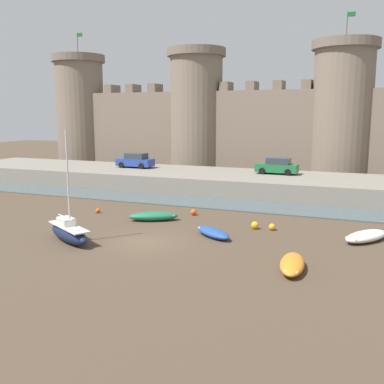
{
  "coord_description": "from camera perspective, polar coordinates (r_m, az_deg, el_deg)",
  "views": [
    {
      "loc": [
        12.32,
        -23.18,
        7.68
      ],
      "look_at": [
        1.43,
        4.1,
        2.5
      ],
      "focal_mm": 42.0,
      "sensor_mm": 36.0,
      "label": 1
    }
  ],
  "objects": [
    {
      "name": "water_channel",
      "position": [
        38.51,
        2.66,
        -1.44
      ],
      "size": [
        80.0,
        4.5,
        0.1
      ],
      "primitive_type": "cube",
      "color": "#47565B",
      "rests_on": "ground"
    },
    {
      "name": "quay_road",
      "position": [
        45.18,
        5.69,
        1.24
      ],
      "size": [
        65.67,
        10.0,
        1.68
      ],
      "primitive_type": "cube",
      "color": "gray",
      "rests_on": "ground"
    },
    {
      "name": "mooring_buoy_near_channel",
      "position": [
        30.34,
        10.14,
        -4.39
      ],
      "size": [
        0.45,
        0.45,
        0.45
      ],
      "primitive_type": "sphere",
      "color": "orange",
      "rests_on": "ground"
    },
    {
      "name": "rowboat_midflat_centre",
      "position": [
        23.02,
        12.61,
        -8.89
      ],
      "size": [
        1.55,
        3.51,
        0.62
      ],
      "color": "orange",
      "rests_on": "ground"
    },
    {
      "name": "rowboat_near_channel_right",
      "position": [
        28.26,
        2.72,
        -5.15
      ],
      "size": [
        3.11,
        2.68,
        0.56
      ],
      "color": "#234793",
      "rests_on": "ground"
    },
    {
      "name": "car_quay_centre_east",
      "position": [
        45.56,
        10.77,
        3.24
      ],
      "size": [
        4.15,
        1.97,
        1.62
      ],
      "color": "#1E6638",
      "rests_on": "quay_road"
    },
    {
      "name": "mooring_buoy_mid_mud",
      "position": [
        35.71,
        -11.87,
        -2.34
      ],
      "size": [
        0.36,
        0.36,
        0.36
      ],
      "primitive_type": "sphere",
      "color": "#E04C1E",
      "rests_on": "ground"
    },
    {
      "name": "mooring_buoy_off_centre",
      "position": [
        30.45,
        7.99,
        -4.21
      ],
      "size": [
        0.52,
        0.52,
        0.52
      ],
      "primitive_type": "sphere",
      "color": "orange",
      "rests_on": "ground"
    },
    {
      "name": "ground_plane",
      "position": [
        27.35,
        -6.01,
        -6.36
      ],
      "size": [
        160.0,
        160.0,
        0.0
      ],
      "primitive_type": "plane",
      "color": "#4C3D2D"
    },
    {
      "name": "car_quay_centre_west",
      "position": [
        50.38,
        -7.2,
        3.97
      ],
      "size": [
        4.15,
        1.97,
        1.62
      ],
      "color": "#263F99",
      "rests_on": "quay_road"
    },
    {
      "name": "mooring_buoy_near_shore",
      "position": [
        34.18,
        0.19,
        -2.58
      ],
      "size": [
        0.47,
        0.47,
        0.47
      ],
      "primitive_type": "sphere",
      "color": "#E04C1E",
      "rests_on": "ground"
    },
    {
      "name": "sailboat_midflat_left",
      "position": [
        28.17,
        -15.38,
        -4.92
      ],
      "size": [
        4.45,
        3.23,
        6.75
      ],
      "color": "#141E3D",
      "rests_on": "ground"
    },
    {
      "name": "rowboat_near_channel_left",
      "position": [
        29.33,
        21.25,
        -5.22
      ],
      "size": [
        3.14,
        3.75,
        0.62
      ],
      "color": "silver",
      "rests_on": "ground"
    },
    {
      "name": "castle",
      "position": [
        56.17,
        9.21,
        9.18
      ],
      "size": [
        61.1,
        7.43,
        18.7
      ],
      "color": "#7A6B5B",
      "rests_on": "ground"
    },
    {
      "name": "rowboat_foreground_right",
      "position": [
        32.57,
        -4.92,
        -3.05
      ],
      "size": [
        3.68,
        2.64,
        0.66
      ],
      "color": "#1E6B47",
      "rests_on": "ground"
    }
  ]
}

